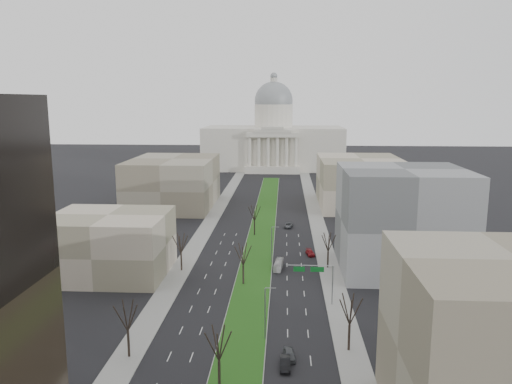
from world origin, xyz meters
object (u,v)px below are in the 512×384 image
at_px(car_black, 285,363).
at_px(car_grey_far, 289,225).
at_px(car_red, 310,253).
at_px(box_van, 279,265).
at_px(car_grey_near, 289,354).

distance_m(car_black, car_grey_far, 83.74).
bearing_deg(car_red, car_grey_far, 91.16).
bearing_deg(box_van, car_grey_near, -81.25).
relative_size(car_black, car_red, 1.00).
bearing_deg(car_grey_near, car_red, 77.85).
height_order(car_black, car_red, car_black).
height_order(car_grey_near, car_grey_far, car_grey_near).
height_order(car_red, car_grey_far, car_grey_far).
distance_m(car_grey_far, box_van, 39.31).
bearing_deg(car_grey_far, car_black, -80.75).
bearing_deg(car_grey_far, car_grey_near, -80.34).
height_order(car_grey_near, car_red, car_grey_near).
relative_size(car_grey_near, car_black, 0.94).
bearing_deg(car_grey_near, car_grey_far, 83.83).
height_order(car_black, box_van, box_van).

